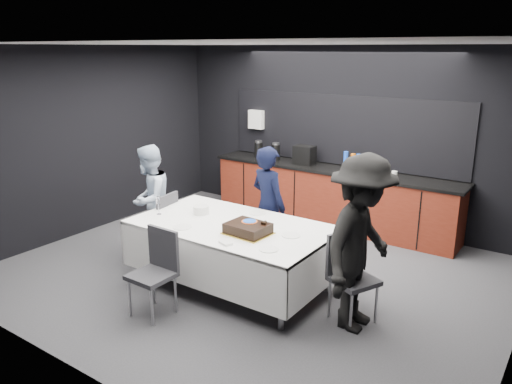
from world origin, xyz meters
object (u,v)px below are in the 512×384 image
at_px(cake_assembly, 248,228).
at_px(person_center, 268,206).
at_px(champagne_flute, 158,202).
at_px(person_left, 150,199).
at_px(chair_right, 349,270).
at_px(chair_left, 162,222).
at_px(chair_near, 157,266).
at_px(person_right, 361,244).
at_px(party_table, 232,235).
at_px(plate_stack, 201,210).

xyz_separation_m(cake_assembly, person_center, (-0.37, 0.97, -0.06)).
relative_size(champagne_flute, person_left, 0.15).
xyz_separation_m(chair_right, person_left, (-3.03, 0.10, 0.22)).
height_order(cake_assembly, chair_left, cake_assembly).
xyz_separation_m(cake_assembly, chair_near, (-0.62, -0.80, -0.31)).
bearing_deg(person_center, chair_right, 169.95).
xyz_separation_m(chair_right, person_center, (-1.47, 0.71, 0.25)).
height_order(champagne_flute, chair_left, champagne_flute).
distance_m(chair_right, person_right, 0.41).
xyz_separation_m(person_center, person_right, (1.63, -0.83, 0.12)).
bearing_deg(person_right, person_center, 63.57).
height_order(party_table, chair_left, chair_left).
bearing_deg(chair_left, cake_assembly, -8.11).
xyz_separation_m(person_left, person_right, (3.18, -0.22, 0.15)).
bearing_deg(person_center, party_table, 107.89).
distance_m(chair_left, chair_near, 1.40).
height_order(person_center, person_right, person_right).
distance_m(cake_assembly, person_left, 1.96).
bearing_deg(chair_near, champagne_flute, 133.15).
bearing_deg(champagne_flute, chair_near, -46.85).
xyz_separation_m(cake_assembly, plate_stack, (-0.88, 0.23, -0.01)).
distance_m(champagne_flute, chair_near, 1.07).
bearing_deg(chair_near, cake_assembly, 52.36).
relative_size(plate_stack, chair_left, 0.21).
bearing_deg(chair_right, person_center, 154.24).
distance_m(chair_near, person_center, 1.81).
relative_size(party_table, cake_assembly, 4.61).
height_order(cake_assembly, champagne_flute, champagne_flute).
height_order(party_table, person_right, person_right).
distance_m(party_table, plate_stack, 0.58).
bearing_deg(party_table, chair_left, 176.35).
relative_size(party_table, plate_stack, 11.91).
xyz_separation_m(plate_stack, champagne_flute, (-0.42, -0.31, 0.11)).
xyz_separation_m(party_table, champagne_flute, (-0.96, -0.22, 0.30)).
height_order(chair_left, chair_right, same).
xyz_separation_m(party_table, person_center, (-0.03, 0.83, 0.14)).
height_order(party_table, chair_near, chair_near).
distance_m(cake_assembly, plate_stack, 0.91).
bearing_deg(cake_assembly, plate_stack, 165.20).
relative_size(chair_near, person_center, 0.59).
bearing_deg(chair_near, person_center, 82.05).
distance_m(person_center, person_left, 1.67).
relative_size(champagne_flute, person_center, 0.14).
xyz_separation_m(champagne_flute, person_left, (-0.63, 0.44, -0.19)).
distance_m(cake_assembly, chair_near, 1.06).
relative_size(plate_stack, person_right, 0.11).
distance_m(champagne_flute, chair_right, 2.46).
height_order(champagne_flute, chair_right, champagne_flute).
relative_size(party_table, chair_left, 2.51).
distance_m(chair_left, chair_right, 2.67).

